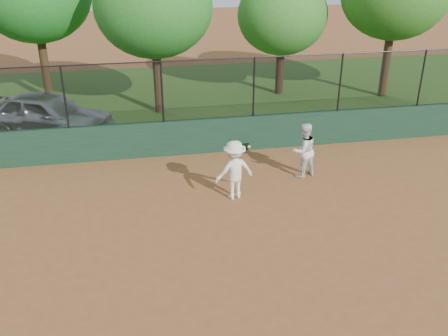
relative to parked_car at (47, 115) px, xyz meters
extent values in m
plane|color=brown|center=(4.54, -8.56, -0.81)|extent=(80.00, 80.00, 0.00)
cube|color=#1C3E28|center=(4.54, -2.56, -0.21)|extent=(26.00, 0.20, 1.20)
cube|color=#2B5219|center=(4.54, 3.44, -0.81)|extent=(36.00, 12.00, 0.01)
imported|color=#9FA3A9|center=(0.00, 0.00, 0.00)|extent=(5.13, 3.80, 1.62)
imported|color=white|center=(8.05, -4.88, 0.04)|extent=(1.01, 0.90, 1.71)
imported|color=white|center=(5.73, -5.84, 0.04)|extent=(1.22, 0.86, 1.71)
sphere|color=yellow|center=(6.05, -6.16, 0.86)|extent=(0.08, 0.08, 0.08)
cube|color=black|center=(4.54, -2.56, 1.39)|extent=(26.00, 0.02, 2.00)
cylinder|color=black|center=(4.54, -2.56, 2.37)|extent=(26.00, 0.04, 0.04)
cylinder|color=black|center=(1.04, -2.56, 1.39)|extent=(0.06, 0.06, 2.00)
cylinder|color=black|center=(4.04, -2.56, 1.39)|extent=(0.06, 0.06, 2.00)
cylinder|color=black|center=(7.04, -2.56, 1.39)|extent=(0.06, 0.06, 2.00)
cylinder|color=black|center=(10.04, -2.56, 1.39)|extent=(0.06, 0.06, 2.00)
cylinder|color=black|center=(13.04, -2.56, 1.39)|extent=(0.06, 0.06, 2.00)
cylinder|color=#452C18|center=(-0.58, 4.57, 0.54)|extent=(0.36, 0.36, 2.70)
cylinder|color=#472F19|center=(4.15, 1.93, 0.42)|extent=(0.36, 0.36, 2.46)
ellipsoid|color=#266921|center=(4.15, 1.93, 3.41)|extent=(4.56, 4.15, 3.94)
cylinder|color=#392213|center=(9.75, 3.52, 0.17)|extent=(0.36, 0.36, 1.97)
ellipsoid|color=#306922|center=(9.75, 3.52, 2.68)|extent=(3.95, 3.59, 3.41)
cylinder|color=#483019|center=(14.27, 2.30, 0.55)|extent=(0.36, 0.36, 2.73)
camera|label=1|loc=(3.18, -18.00, 6.08)|focal=40.00mm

